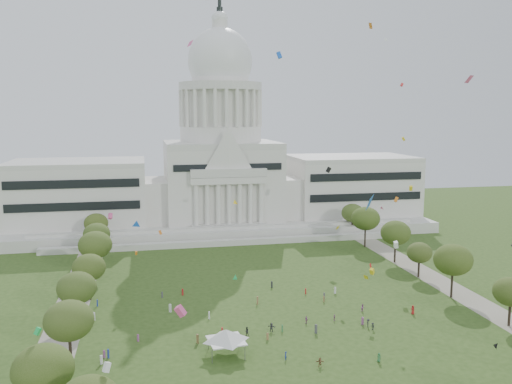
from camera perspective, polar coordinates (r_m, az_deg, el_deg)
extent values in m
plane|color=#2E4918|center=(113.97, 4.76, -15.32)|extent=(400.00, 400.00, 0.00)
cube|color=beige|center=(221.45, -3.68, -3.07)|extent=(160.00, 60.00, 4.00)
cube|color=beige|center=(189.80, -2.27, -5.30)|extent=(130.00, 3.00, 2.00)
cube|color=beige|center=(197.16, -2.66, -4.33)|extent=(140.00, 3.00, 5.00)
cube|color=silver|center=(217.64, -18.16, -0.20)|extent=(50.00, 34.00, 22.00)
cube|color=silver|center=(232.32, 9.88, 0.61)|extent=(50.00, 34.00, 22.00)
cube|color=silver|center=(214.69, -10.74, -0.85)|extent=(12.00, 26.00, 16.00)
cube|color=silver|center=(222.12, 3.32, -0.41)|extent=(12.00, 26.00, 16.00)
cube|color=silver|center=(217.88, -3.68, 1.01)|extent=(44.00, 38.00, 28.00)
cube|color=silver|center=(197.84, -2.88, 1.21)|extent=(28.00, 3.00, 2.40)
cube|color=black|center=(200.46, -18.73, -0.34)|extent=(46.00, 0.40, 11.00)
cube|color=black|center=(216.30, 11.56, 0.54)|extent=(46.00, 0.40, 11.00)
cylinder|color=silver|center=(216.27, -3.73, 6.11)|extent=(32.00, 32.00, 6.00)
cylinder|color=silver|center=(216.12, -3.75, 8.76)|extent=(28.00, 28.00, 14.00)
cylinder|color=beige|center=(216.36, -3.78, 11.01)|extent=(32.40, 32.40, 3.00)
cylinder|color=silver|center=(216.69, -3.79, 12.47)|extent=(22.00, 22.00, 8.00)
ellipsoid|color=white|center=(217.02, -3.80, 13.52)|extent=(25.00, 25.00, 26.20)
cylinder|color=silver|center=(218.66, -3.84, 17.04)|extent=(6.00, 6.00, 5.00)
ellipsoid|color=white|center=(219.14, -3.84, 17.82)|extent=(6.40, 6.40, 5.12)
cylinder|color=black|center=(219.65, -3.85, 18.59)|extent=(2.40, 2.40, 2.00)
cylinder|color=black|center=(220.21, -3.86, 19.36)|extent=(1.40, 1.40, 4.50)
cube|color=gray|center=(138.96, -18.82, -11.31)|extent=(8.00, 160.00, 0.04)
cube|color=gray|center=(158.35, 18.66, -8.88)|extent=(8.00, 160.00, 0.04)
ellipsoid|color=#334B16|center=(87.84, -21.51, -16.97)|extent=(8.85, 8.85, 7.24)
cylinder|color=black|center=(106.99, -18.94, -15.72)|extent=(0.56, 0.56, 5.75)
ellipsoid|color=#364B1B|center=(104.70, -19.11, -12.66)|extent=(8.86, 8.86, 7.25)
cylinder|color=black|center=(131.66, 25.12, -11.65)|extent=(0.56, 0.56, 4.92)
ellipsoid|color=#344715|center=(130.04, 25.26, -9.48)|extent=(7.58, 7.58, 6.20)
cylinder|color=black|center=(125.83, -18.23, -12.06)|extent=(0.56, 0.56, 5.47)
ellipsoid|color=#33491A|center=(123.97, -18.35, -9.54)|extent=(8.42, 8.42, 6.89)
cylinder|color=black|center=(145.29, 19.91, -9.22)|extent=(0.56, 0.56, 6.20)
ellipsoid|color=#374E16|center=(143.50, 20.04, -6.72)|extent=(9.55, 9.55, 7.82)
cylinder|color=black|center=(141.37, -17.08, -9.77)|extent=(0.56, 0.56, 5.27)
ellipsoid|color=#364A18|center=(139.77, -17.18, -7.59)|extent=(8.12, 8.12, 6.65)
cylinder|color=black|center=(159.72, 16.75, -7.80)|extent=(0.56, 0.56, 4.56)
ellipsoid|color=#38471A|center=(158.47, 16.83, -6.12)|extent=(7.01, 7.01, 5.74)
cylinder|color=black|center=(158.91, -16.48, -7.60)|extent=(0.56, 0.56, 6.03)
ellipsoid|color=#364B19|center=(157.32, -16.57, -5.35)|extent=(9.29, 9.29, 7.60)
cylinder|color=black|center=(173.00, 14.41, -6.23)|extent=(0.56, 0.56, 5.97)
ellipsoid|color=#314815|center=(171.55, 14.49, -4.18)|extent=(9.19, 9.19, 7.52)
cylinder|color=black|center=(176.99, -16.35, -6.07)|extent=(0.56, 0.56, 5.41)
ellipsoid|color=#334A19|center=(175.69, -16.43, -4.26)|extent=(8.33, 8.33, 6.81)
cylinder|color=black|center=(190.20, 11.40, -4.75)|extent=(0.56, 0.56, 6.37)
ellipsoid|color=#355016|center=(188.81, 11.46, -2.75)|extent=(9.82, 9.82, 8.03)
cylinder|color=black|center=(194.71, -16.42, -4.78)|extent=(0.56, 0.56, 5.32)
ellipsoid|color=#3A4B16|center=(193.55, -16.49, -3.16)|extent=(8.19, 8.19, 6.70)
cylinder|color=black|center=(207.40, 10.09, -3.76)|extent=(0.56, 0.56, 5.47)
ellipsoid|color=#394F1E|center=(206.28, 10.13, -2.18)|extent=(8.42, 8.42, 6.89)
cylinder|color=#4C4C4C|center=(104.16, -4.65, -16.87)|extent=(0.12, 0.12, 2.74)
cylinder|color=#4C4C4C|center=(104.99, -1.17, -16.63)|extent=(0.12, 0.12, 2.74)
cylinder|color=#4C4C4C|center=(109.72, -5.06, -15.52)|extent=(0.12, 0.12, 2.74)
cylinder|color=#4C4C4C|center=(110.51, -1.78, -15.31)|extent=(0.12, 0.12, 2.74)
cube|color=silver|center=(106.69, -3.17, -15.34)|extent=(7.30, 7.30, 0.22)
pyramid|color=silver|center=(106.21, -3.17, -14.75)|extent=(10.21, 10.21, 2.19)
imported|color=#B21E1E|center=(131.73, 16.18, -11.82)|extent=(0.98, 1.18, 2.07)
imported|color=#994C8C|center=(130.73, 11.17, -11.87)|extent=(0.97, 0.74, 1.78)
imported|color=#26262B|center=(120.93, 12.18, -13.65)|extent=(0.74, 1.12, 1.59)
imported|color=#994C8C|center=(122.23, 5.30, -13.23)|extent=(0.85, 1.09, 1.65)
imported|color=#4C4C51|center=(117.50, 1.64, -14.03)|extent=(1.92, 1.52, 1.94)
imported|color=#33723F|center=(107.10, 12.82, -16.62)|extent=(0.89, 1.01, 1.73)
imported|color=navy|center=(105.59, 3.14, -16.82)|extent=(0.70, 0.74, 1.63)
imported|color=#26262B|center=(115.57, -0.99, -14.44)|extent=(0.93, 0.59, 1.89)
imported|color=#26262B|center=(122.20, 11.73, -13.35)|extent=(1.01, 1.28, 1.76)
imported|color=#994C8C|center=(124.38, 8.25, -12.95)|extent=(0.56, 0.89, 1.43)
imported|color=olive|center=(103.57, 6.75, -17.36)|extent=(1.70, 0.89, 1.74)
cube|color=silver|center=(107.58, -15.97, -16.62)|extent=(0.53, 0.49, 1.71)
cube|color=#4C4C51|center=(117.28, 6.33, -14.14)|extent=(0.58, 0.58, 1.90)
cube|color=silver|center=(141.61, 8.32, -10.21)|extent=(0.53, 0.43, 1.72)
cube|color=#994C8C|center=(115.44, -12.32, -14.77)|extent=(0.42, 0.47, 1.50)
cube|color=#4C4C51|center=(139.28, -9.85, -10.61)|extent=(0.43, 0.47, 1.52)
cube|color=navy|center=(109.67, -15.29, -16.09)|extent=(0.41, 0.52, 1.73)
cube|color=#B21E1E|center=(140.30, -7.74, -10.39)|extent=(0.43, 0.51, 1.65)
cube|color=silver|center=(128.43, -16.69, -12.44)|extent=(0.55, 0.55, 1.81)
cube|color=#33723F|center=(117.53, 2.78, -14.15)|extent=(0.29, 0.43, 1.51)
cube|color=#4C4C51|center=(137.76, 7.19, -10.77)|extent=(0.46, 0.36, 1.51)
cube|color=olive|center=(135.44, 7.15, -11.11)|extent=(0.29, 0.42, 1.48)
cube|color=#994C8C|center=(123.18, 11.15, -13.17)|extent=(0.52, 0.52, 1.71)
cube|color=olive|center=(132.81, 0.15, -11.35)|extent=(0.47, 0.58, 1.91)
cube|color=olive|center=(112.69, -6.18, -15.11)|extent=(0.47, 0.57, 1.86)
cube|color=olive|center=(113.68, 1.22, -14.96)|extent=(0.39, 0.25, 1.46)
cube|color=silver|center=(124.51, -4.95, -12.81)|extent=(0.40, 0.51, 1.68)
cube|color=#B21E1E|center=(140.58, 5.25, -10.36)|extent=(0.40, 0.45, 1.45)
cube|color=#26262B|center=(144.83, 1.68, -9.71)|extent=(0.38, 0.50, 1.69)
cube|color=#B21E1E|center=(115.32, -3.59, -14.50)|extent=(0.37, 0.54, 1.92)
cube|color=#994C8C|center=(109.99, -15.69, -16.10)|extent=(0.46, 0.45, 1.49)
cube|color=silver|center=(129.45, -9.03, -11.98)|extent=(0.60, 0.58, 1.94)
cube|color=navy|center=(136.94, -16.36, -11.15)|extent=(0.35, 0.47, 1.60)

